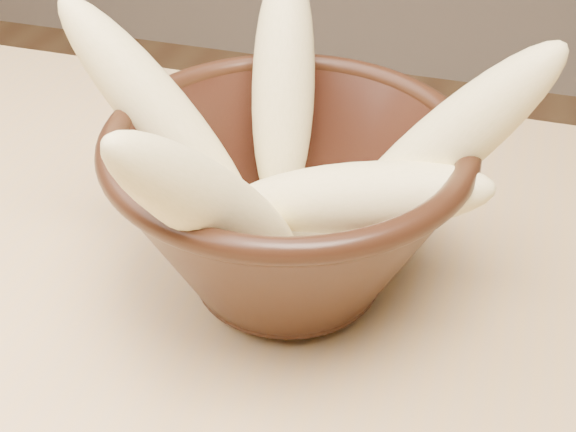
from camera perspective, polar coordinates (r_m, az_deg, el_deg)
name	(u,v)px	position (r m, az deg, el deg)	size (l,w,h in m)	color
bowl	(288,202)	(0.42, 0.00, 0.98)	(0.19, 0.19, 0.10)	black
milk_puddle	(288,241)	(0.44, 0.00, -1.77)	(0.11, 0.11, 0.01)	#F1E4C2
banana_upright	(283,86)	(0.45, -0.34, 9.20)	(0.04, 0.04, 0.14)	#DDCF82
banana_left	(159,115)	(0.43, -9.13, 7.11)	(0.04, 0.04, 0.16)	#DDCF82
banana_right	(440,150)	(0.40, 10.73, 4.61)	(0.04, 0.04, 0.15)	#DDCF82
banana_across	(353,197)	(0.40, 4.65, 1.32)	(0.04, 0.04, 0.14)	#DDCF82
banana_front	(215,208)	(0.35, -5.23, 0.59)	(0.04, 0.04, 0.16)	#DDCF82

